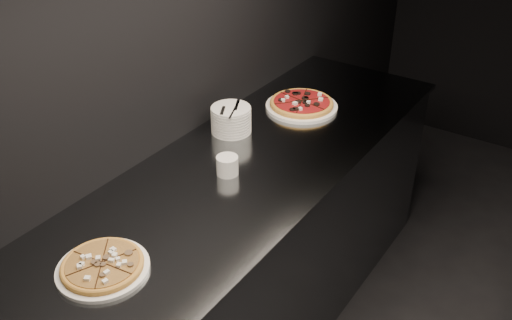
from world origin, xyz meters
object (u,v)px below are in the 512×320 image
Objects in this scene: counter at (247,252)px; cutlery at (230,108)px; pizza_tomato at (302,104)px; plate_stack at (231,119)px; ramekin at (227,165)px; pizza_mushroom at (103,266)px.

cutlery is (-0.21, 0.19, 0.58)m from counter.
pizza_tomato is 0.41m from plate_stack.
plate_stack is at bearing -110.62° from pizza_tomato.
cutlery is at bearing -62.38° from plate_stack.
pizza_tomato is at bearing 94.47° from ramekin.
ramekin is at bearing -85.53° from pizza_tomato.
pizza_mushroom is 0.82× the size of pizza_tomato.
pizza_mushroom is 0.98m from plate_stack.
counter is 0.76m from pizza_tomato.
counter is 13.81× the size of plate_stack.
counter is at bearing 89.17° from pizza_mushroom.
pizza_tomato is 1.92× the size of cutlery.
cutlery is 2.13× the size of ramekin.
pizza_mushroom is 1.34m from pizza_tomato.
counter is at bearing -82.59° from pizza_tomato.
ramekin is at bearing -56.12° from plate_stack.
plate_stack is (-0.22, 0.20, 0.52)m from counter.
cutlery is (0.01, -0.01, 0.06)m from plate_stack.
cutlery reaches higher than ramekin.
cutlery is (-0.20, 0.95, 0.10)m from pizza_mushroom.
pizza_tomato is 0.43m from cutlery.
cutlery reaches higher than counter.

